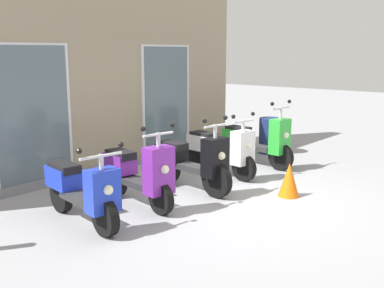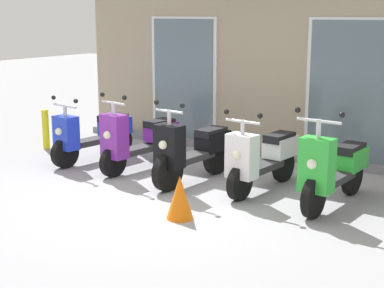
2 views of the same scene
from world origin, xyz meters
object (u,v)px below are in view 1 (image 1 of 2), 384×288
(scooter_white, at_px, (221,150))
(trash_bin, at_px, (271,136))
(scooter_green, at_px, (258,141))
(traffic_cone, at_px, (289,180))
(scooter_black, at_px, (192,161))
(scooter_blue, at_px, (81,190))
(scooter_purple, at_px, (139,172))

(scooter_white, height_order, trash_bin, scooter_white)
(scooter_green, distance_m, traffic_cone, 1.97)
(scooter_black, height_order, scooter_white, scooter_black)
(scooter_blue, relative_size, scooter_green, 0.97)
(scooter_blue, relative_size, scooter_black, 0.97)
(scooter_white, distance_m, traffic_cone, 1.57)
(scooter_black, relative_size, trash_bin, 2.17)
(scooter_green, bearing_deg, trash_bin, 18.83)
(scooter_blue, bearing_deg, scooter_black, -3.59)
(scooter_purple, xyz_separation_m, scooter_black, (1.05, -0.10, -0.02))
(scooter_blue, distance_m, scooter_green, 4.05)
(scooter_black, height_order, scooter_green, scooter_green)
(scooter_black, xyz_separation_m, scooter_white, (1.01, 0.18, -0.00))
(scooter_blue, distance_m, scooter_black, 2.02)
(scooter_black, bearing_deg, scooter_green, 2.22)
(scooter_black, height_order, traffic_cone, scooter_black)
(trash_bin, bearing_deg, scooter_white, -172.47)
(scooter_purple, height_order, scooter_green, scooter_green)
(scooter_purple, relative_size, trash_bin, 2.05)
(scooter_white, height_order, traffic_cone, scooter_white)
(scooter_black, bearing_deg, traffic_cone, -62.45)
(scooter_blue, xyz_separation_m, trash_bin, (5.19, 0.34, -0.06))
(trash_bin, relative_size, traffic_cone, 1.46)
(scooter_white, bearing_deg, scooter_black, -169.85)
(scooter_purple, distance_m, scooter_green, 3.09)
(scooter_purple, bearing_deg, trash_bin, 5.03)
(scooter_blue, height_order, trash_bin, scooter_blue)
(scooter_blue, bearing_deg, scooter_green, -0.67)
(traffic_cone, bearing_deg, scooter_purple, 140.57)
(scooter_black, relative_size, scooter_white, 1.05)
(scooter_purple, distance_m, scooter_black, 1.05)
(scooter_blue, height_order, scooter_white, scooter_white)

